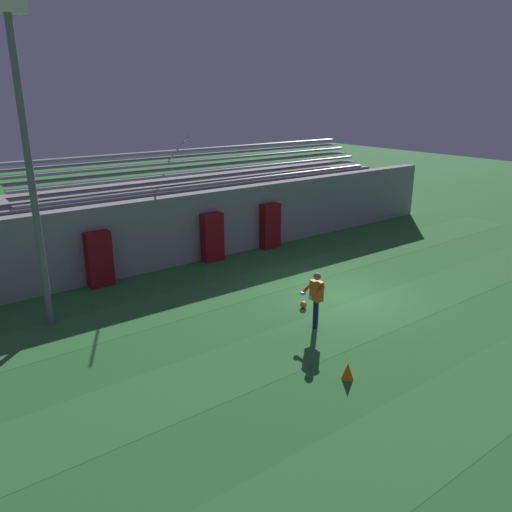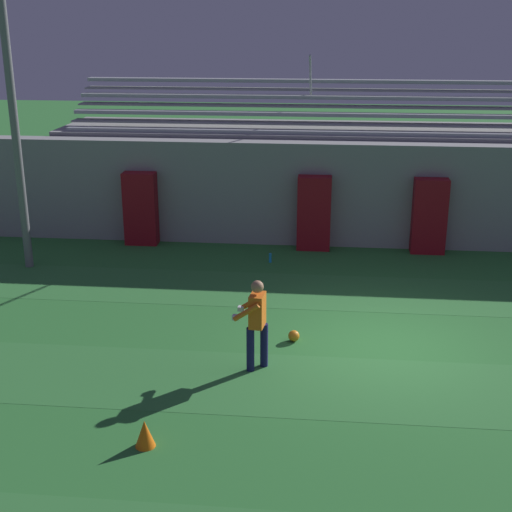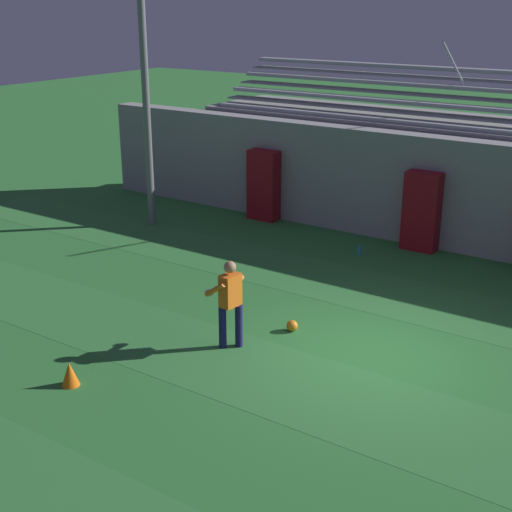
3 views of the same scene
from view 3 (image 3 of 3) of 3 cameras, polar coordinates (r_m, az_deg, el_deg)
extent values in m
plane|color=#2D7533|center=(12.96, 9.29, -8.02)|extent=(80.00, 80.00, 0.00)
cube|color=#337A38|center=(11.69, 5.91, -11.13)|extent=(28.00, 2.20, 0.01)
cube|color=#337A38|center=(15.32, 13.75, -3.77)|extent=(28.00, 2.20, 0.01)
cube|color=gray|center=(18.22, 18.26, 4.27)|extent=(24.00, 0.60, 2.80)
cube|color=maroon|center=(18.26, 13.10, 3.49)|extent=(0.89, 0.44, 2.00)
cube|color=maroon|center=(20.32, 0.61, 5.68)|extent=(0.89, 0.44, 2.00)
cube|color=#A8AAB2|center=(18.60, 19.45, 9.36)|extent=(17.10, 0.36, 0.10)
cube|color=gray|center=(18.45, 19.20, 8.58)|extent=(17.10, 0.60, 0.04)
cylinder|color=#A8AAB2|center=(19.68, 15.56, 14.56)|extent=(0.06, 1.93, 1.25)
cylinder|color=slate|center=(19.54, -8.92, 14.53)|extent=(0.20, 0.20, 8.49)
cylinder|color=#19194C|center=(12.98, -2.69, -5.67)|extent=(0.16, 0.16, 0.82)
cylinder|color=#19194C|center=(13.00, -1.38, -5.61)|extent=(0.16, 0.16, 0.82)
cube|color=orange|center=(12.70, -2.07, -2.75)|extent=(0.28, 0.41, 0.60)
sphere|color=#A37556|center=(12.54, -2.10, -0.90)|extent=(0.22, 0.22, 0.22)
cylinder|color=orange|center=(12.61, -3.29, -2.70)|extent=(0.48, 0.15, 0.37)
cylinder|color=orange|center=(12.93, -1.81, -2.08)|extent=(0.48, 0.15, 0.37)
cube|color=silver|center=(12.81, -3.80, -2.96)|extent=(0.12, 0.12, 0.08)
cube|color=silver|center=(13.08, -2.57, -2.44)|extent=(0.12, 0.12, 0.08)
sphere|color=orange|center=(13.71, 2.90, -5.59)|extent=(0.22, 0.22, 0.22)
cone|color=orange|center=(12.24, -14.67, -9.10)|extent=(0.30, 0.30, 0.42)
cylinder|color=#1E8CD8|center=(17.85, 8.27, 0.45)|extent=(0.07, 0.07, 0.24)
camera|label=1|loc=(16.42, -59.16, 12.55)|focal=35.00mm
camera|label=2|loc=(6.09, -75.29, 4.73)|focal=50.00mm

